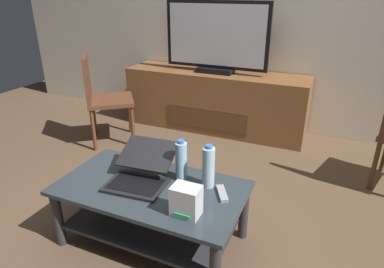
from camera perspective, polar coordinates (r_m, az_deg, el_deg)
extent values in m
plane|color=brown|center=(2.31, -3.62, -16.76)|extent=(7.68, 7.68, 0.00)
cube|color=#2D383D|center=(2.06, -6.99, -9.06)|extent=(1.12, 0.62, 0.03)
cube|color=#2D2D33|center=(2.20, -6.67, -14.50)|extent=(0.99, 0.55, 0.02)
cylinder|color=#2D2D33|center=(2.29, -21.70, -13.19)|extent=(0.06, 0.06, 0.38)
cylinder|color=#2D2D33|center=(2.60, -13.69, -7.26)|extent=(0.06, 0.06, 0.38)
cylinder|color=#2D2D33|center=(2.21, 8.74, -12.92)|extent=(0.06, 0.06, 0.38)
cube|color=brown|center=(3.80, 3.94, 5.63)|extent=(2.00, 0.50, 0.65)
cube|color=#55351C|center=(3.62, 2.50, 2.54)|extent=(0.90, 0.01, 0.23)
cube|color=black|center=(3.68, 3.98, 10.73)|extent=(0.39, 0.20, 0.05)
cube|color=black|center=(3.62, 4.15, 16.35)|extent=(1.11, 0.04, 0.68)
cube|color=#B2B7C1|center=(3.60, 4.02, 16.31)|extent=(1.03, 0.01, 0.61)
cylinder|color=#59331E|center=(3.01, 28.49, -4.77)|extent=(0.04, 0.04, 0.42)
cube|color=#59331E|center=(3.51, -13.62, 5.56)|extent=(0.62, 0.62, 0.04)
cube|color=#59331E|center=(3.46, -17.33, 8.85)|extent=(0.28, 0.35, 0.46)
cylinder|color=#59331E|center=(3.42, -10.00, 1.20)|extent=(0.04, 0.04, 0.43)
cylinder|color=#59331E|center=(3.77, -10.48, 3.34)|extent=(0.04, 0.04, 0.43)
cylinder|color=#59331E|center=(3.42, -16.34, 0.58)|extent=(0.04, 0.04, 0.43)
cylinder|color=#59331E|center=(3.77, -16.24, 2.77)|extent=(0.04, 0.04, 0.43)
cube|color=black|center=(2.06, -9.47, -8.52)|extent=(0.37, 0.29, 0.02)
cube|color=black|center=(2.06, -9.49, -8.28)|extent=(0.32, 0.23, 0.00)
cube|color=black|center=(2.14, -7.49, -3.27)|extent=(0.37, 0.27, 0.11)
cube|color=#3F8CD8|center=(2.13, -7.53, -3.35)|extent=(0.33, 0.23, 0.09)
cube|color=silver|center=(1.77, -0.99, -11.25)|extent=(0.15, 0.11, 0.17)
cube|color=#19D84C|center=(1.76, -1.76, -13.66)|extent=(0.09, 0.00, 0.01)
cylinder|color=silver|center=(1.98, 2.79, -5.69)|extent=(0.07, 0.07, 0.25)
cylinder|color=blue|center=(1.92, 2.87, -2.16)|extent=(0.04, 0.04, 0.02)
cylinder|color=#99C6E5|center=(2.05, -1.84, -4.66)|extent=(0.07, 0.07, 0.24)
cylinder|color=blue|center=(1.99, -1.89, -1.32)|extent=(0.04, 0.04, 0.02)
cube|color=black|center=(2.28, -6.64, -5.13)|extent=(0.10, 0.15, 0.01)
cube|color=#99999E|center=(1.96, 5.12, -9.98)|extent=(0.12, 0.16, 0.02)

